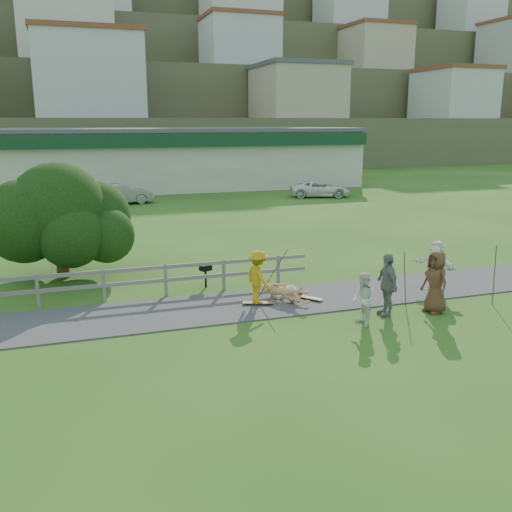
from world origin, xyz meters
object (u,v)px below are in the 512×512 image
object	(u,v)px
spectator_d	(436,266)
tree	(60,235)
skater_fallen	(285,292)
spectator_b	(387,285)
car_silver	(121,194)
car_white	(320,189)
spectator_a	(363,300)
spectator_c	(436,282)
skater_rider	(258,280)
bbq	(206,276)

from	to	relation	value
spectator_d	tree	world-z (taller)	tree
skater_fallen	spectator_d	distance (m)	5.34
spectator_b	car_silver	size ratio (longest dim) A/B	0.44
car_white	spectator_b	bearing A→B (deg)	175.18
spectator_a	car_white	size ratio (longest dim) A/B	0.34
skater_fallen	tree	xyz separation A→B (m)	(-6.78, 5.39, 1.30)
spectator_c	spectator_b	bearing A→B (deg)	-106.95
spectator_c	spectator_a	bearing A→B (deg)	-90.58
spectator_d	car_silver	world-z (taller)	spectator_d
spectator_a	spectator_b	distance (m)	1.26
skater_rider	spectator_d	bearing A→B (deg)	-107.60
spectator_b	spectator_c	size ratio (longest dim) A/B	0.99
spectator_c	bbq	world-z (taller)	spectator_c
skater_fallen	tree	bearing A→B (deg)	111.66
skater_fallen	spectator_b	world-z (taller)	spectator_b
car_silver	bbq	bearing A→B (deg)	173.49
spectator_c	spectator_d	world-z (taller)	spectator_c
skater_fallen	bbq	size ratio (longest dim) A/B	2.20
tree	spectator_a	bearing A→B (deg)	-45.07
skater_rider	spectator_b	size ratio (longest dim) A/B	0.89
bbq	skater_fallen	bearing A→B (deg)	-70.45
car_white	bbq	distance (m)	25.30
spectator_c	tree	bearing A→B (deg)	-134.03
spectator_b	bbq	distance (m)	6.41
spectator_b	spectator_d	distance (m)	3.28
spectator_b	spectator_c	xyz separation A→B (m)	(1.53, -0.24, 0.01)
spectator_b	tree	size ratio (longest dim) A/B	0.34
skater_fallen	bbq	xyz separation A→B (m)	(-2.03, 2.44, 0.08)
skater_fallen	spectator_a	bearing A→B (deg)	-94.09
skater_fallen	car_white	bearing A→B (deg)	32.96
spectator_c	car_silver	bearing A→B (deg)	-173.92
spectator_b	car_white	size ratio (longest dim) A/B	0.42
car_silver	tree	size ratio (longest dim) A/B	0.77
car_silver	spectator_c	bearing A→B (deg)	-174.34
car_silver	bbq	xyz separation A→B (m)	(0.79, -21.88, -0.31)
spectator_d	car_silver	xyz separation A→B (m)	(-8.11, 24.86, -0.17)
skater_rider	skater_fallen	world-z (taller)	skater_rider
spectator_d	car_white	bearing A→B (deg)	143.97
car_white	bbq	size ratio (longest dim) A/B	5.58
spectator_b	bbq	xyz separation A→B (m)	(-4.45, 4.58, -0.55)
car_white	spectator_a	bearing A→B (deg)	173.51
skater_fallen	car_white	size ratio (longest dim) A/B	0.39
spectator_c	car_silver	distance (m)	27.54
tree	skater_fallen	bearing A→B (deg)	-38.49
car_white	bbq	world-z (taller)	car_white
spectator_a	spectator_d	size ratio (longest dim) A/B	0.87
skater_fallen	car_silver	xyz separation A→B (m)	(-2.82, 24.32, 0.39)
spectator_a	bbq	size ratio (longest dim) A/B	1.90
skater_fallen	spectator_c	bearing A→B (deg)	-60.82
skater_fallen	spectator_d	xyz separation A→B (m)	(5.29, -0.54, 0.57)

